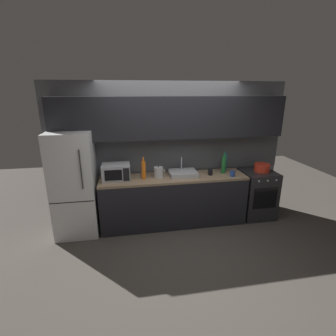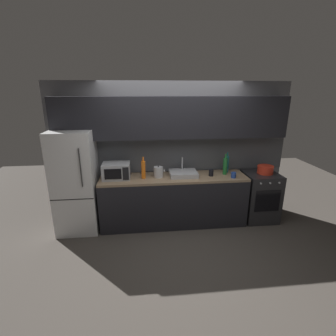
# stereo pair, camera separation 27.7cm
# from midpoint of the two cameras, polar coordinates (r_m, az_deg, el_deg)

# --- Properties ---
(ground_plane) EXTENTS (10.00, 10.00, 0.00)m
(ground_plane) POSITION_cam_midpoint_polar(r_m,az_deg,el_deg) (3.98, 5.09, -18.76)
(ground_plane) COLOR #3D3833
(back_wall) EXTENTS (4.30, 0.44, 2.50)m
(back_wall) POSITION_cam_midpoint_polar(r_m,az_deg,el_deg) (4.46, 2.66, 7.15)
(back_wall) COLOR slate
(back_wall) RESTS_ON ground
(counter_run) EXTENTS (2.56, 0.60, 0.90)m
(counter_run) POSITION_cam_midpoint_polar(r_m,az_deg,el_deg) (4.51, 3.04, -7.41)
(counter_run) COLOR black
(counter_run) RESTS_ON ground
(refrigerator) EXTENTS (0.68, 0.69, 1.74)m
(refrigerator) POSITION_cam_midpoint_polar(r_m,az_deg,el_deg) (4.41, -18.70, -3.05)
(refrigerator) COLOR white
(refrigerator) RESTS_ON ground
(oven_range) EXTENTS (0.60, 0.62, 0.90)m
(oven_range) POSITION_cam_midpoint_polar(r_m,az_deg,el_deg) (5.02, 21.75, -6.07)
(oven_range) COLOR #232326
(oven_range) RESTS_ON ground
(microwave) EXTENTS (0.46, 0.35, 0.27)m
(microwave) POSITION_cam_midpoint_polar(r_m,az_deg,el_deg) (4.28, -9.95, -0.66)
(microwave) COLOR #A8AAAF
(microwave) RESTS_ON counter_run
(sink_basin) EXTENTS (0.48, 0.38, 0.30)m
(sink_basin) POSITION_cam_midpoint_polar(r_m,az_deg,el_deg) (4.39, 5.33, -1.29)
(sink_basin) COLOR #ADAFB5
(sink_basin) RESTS_ON counter_run
(kettle) EXTENTS (0.20, 0.16, 0.21)m
(kettle) POSITION_cam_midpoint_polar(r_m,az_deg,el_deg) (4.29, -0.35, -0.94)
(kettle) COLOR #B7BABF
(kettle) RESTS_ON counter_run
(wine_bottle_orange) EXTENTS (0.07, 0.07, 0.38)m
(wine_bottle_orange) POSITION_cam_midpoint_polar(r_m,az_deg,el_deg) (4.22, -3.81, -0.34)
(wine_bottle_orange) COLOR orange
(wine_bottle_orange) RESTS_ON counter_run
(wine_bottle_teal) EXTENTS (0.07, 0.07, 0.37)m
(wine_bottle_teal) POSITION_cam_midpoint_polar(r_m,az_deg,el_deg) (4.69, 15.03, 0.90)
(wine_bottle_teal) COLOR #19666B
(wine_bottle_teal) RESTS_ON counter_run
(wine_bottle_green) EXTENTS (0.08, 0.08, 0.37)m
(wine_bottle_green) POSITION_cam_midpoint_polar(r_m,az_deg,el_deg) (4.56, 14.67, 0.46)
(wine_bottle_green) COLOR #1E6B2D
(wine_bottle_green) RESTS_ON counter_run
(mug_dark) EXTENTS (0.08, 0.08, 0.11)m
(mug_dark) POSITION_cam_midpoint_polar(r_m,az_deg,el_deg) (4.45, 11.62, -1.13)
(mug_dark) COLOR black
(mug_dark) RESTS_ON counter_run
(mug_blue) EXTENTS (0.08, 0.08, 0.10)m
(mug_blue) POSITION_cam_midpoint_polar(r_m,az_deg,el_deg) (4.45, 16.53, -1.59)
(mug_blue) COLOR #234299
(mug_blue) RESTS_ON counter_run
(cooking_pot) EXTENTS (0.28, 0.28, 0.14)m
(cooking_pot) POSITION_cam_midpoint_polar(r_m,az_deg,el_deg) (4.87, 22.96, -0.36)
(cooking_pot) COLOR red
(cooking_pot) RESTS_ON oven_range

